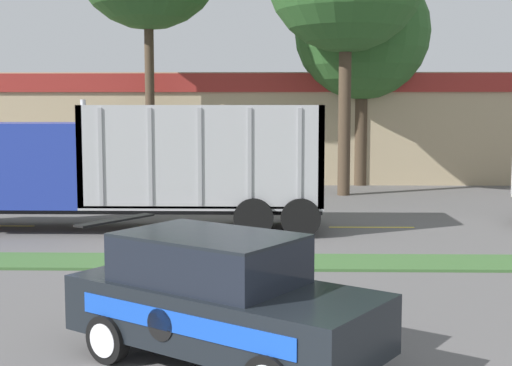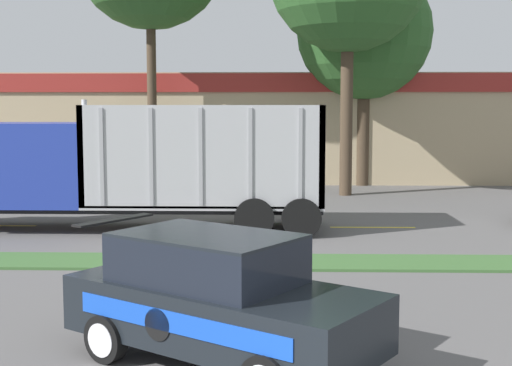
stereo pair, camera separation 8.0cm
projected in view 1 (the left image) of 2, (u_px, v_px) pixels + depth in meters
The scene contains 8 objects.
grass_verge at pixel (302, 262), 15.40m from camera, with size 120.00×1.55×0.06m, color #3D6633.
centre_line_4 at pixel (181, 226), 20.22m from camera, with size 2.40×0.14×0.01m, color yellow.
centre_line_5 at pixel (372, 227), 20.10m from camera, with size 2.40×0.14×0.01m, color yellow.
dump_truck_trail at pixel (80, 172), 19.62m from camera, with size 11.45×2.71×3.58m.
rally_car at pixel (220, 298), 9.29m from camera, with size 4.44×3.79×1.75m.
traffic_cone at pixel (178, 308), 10.77m from camera, with size 0.38×0.38×0.68m.
store_building_backdrop at pixel (229, 126), 36.90m from camera, with size 31.71×12.10×4.90m.
tree_behind_right at pixel (362, 19), 30.43m from camera, with size 5.78×5.78×10.94m.
Camera 1 is at (-0.68, -5.22, 3.34)m, focal length 50.00 mm.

